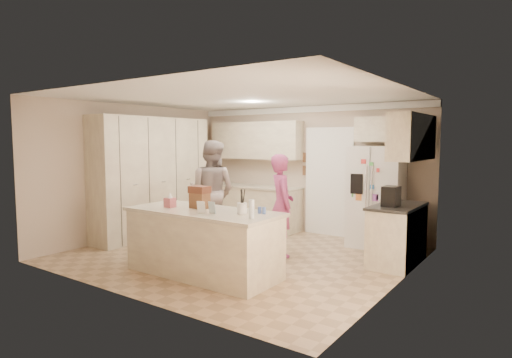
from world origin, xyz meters
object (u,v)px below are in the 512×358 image
Objects in this scene: coffee_maker at (391,196)px; utensil_crock at (242,208)px; refrigerator at (376,197)px; dollhouse_body at (200,201)px; teen_boy at (212,192)px; teen_girl at (281,205)px; tissue_box at (170,203)px; island_base at (203,244)px.

coffee_maker is 2.32m from utensil_crock.
refrigerator is 3.28m from dollhouse_body.
teen_boy is 1.13× the size of teen_girl.
utensil_crock reaches higher than tissue_box.
coffee_maker is 2.84m from dollhouse_body.
utensil_crock is at bearing 7.13° from tissue_box.
coffee_maker is at bearing 39.29° from dollhouse_body.
refrigerator is 1.22m from coffee_maker.
utensil_crock is 1.07× the size of tissue_box.
tissue_box is at bearing -169.70° from island_base.
coffee_maker is 3.25m from teen_boy.
teen_boy is (-2.63, -1.41, 0.05)m from refrigerator.
refrigerator is 1.81m from teen_girl.
dollhouse_body reaches higher than tissue_box.
teen_girl is at bearing 100.68° from utensil_crock.
island_base is at bearing -175.60° from utensil_crock.
dollhouse_body is (-2.20, -1.80, -0.03)m from coffee_maker.
island_base is 0.86m from utensil_crock.
tissue_box is 0.07× the size of teen_boy.
coffee_maker is 0.18× the size of teen_girl.
tissue_box is 0.54× the size of dollhouse_body.
utensil_crock is at bearing 126.20° from teen_boy.
teen_boy reaches higher than teen_girl.
utensil_crock is 0.08× the size of teen_boy.
teen_boy is (-1.82, 1.49, -0.05)m from utensil_crock.
refrigerator is 3.66m from tissue_box.
refrigerator is at bearing 60.67° from dollhouse_body.
teen_boy is at bearing 125.31° from dollhouse_body.
teen_girl is (1.55, -0.04, -0.11)m from teen_boy.
refrigerator is at bearing 63.79° from island_base.
teen_girl reaches higher than tissue_box.
island_base is at bearing 120.50° from teen_girl.
utensil_crock is (-1.40, -1.85, -0.07)m from coffee_maker.
tissue_box is (-0.55, -0.10, 0.56)m from island_base.
coffee_maker reaches higher than dollhouse_body.
teen_girl is at bearing 69.41° from dollhouse_body.
refrigerator is 3.33m from island_base.
utensil_crock is 0.58× the size of dollhouse_body.
teen_girl is at bearing 75.92° from island_base.
coffee_maker is at bearing 37.57° from tissue_box.
island_base is 0.79m from tissue_box.
coffee_maker is 1.74m from teen_girl.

